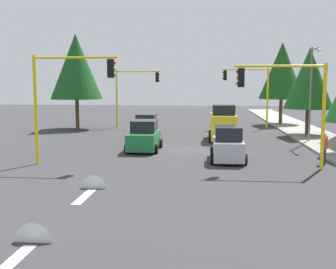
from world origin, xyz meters
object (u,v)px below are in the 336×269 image
tree_roadside_mid (309,78)px  pedestrian_crossing (324,148)px  traffic_signal_near_left (287,94)px  car_green (144,137)px  tree_roadside_far (282,71)px  car_orange (146,128)px  street_lamp_curbside (312,84)px  traffic_signal_near_right (67,88)px  car_silver (228,145)px  traffic_signal_far_right (134,87)px  traffic_signal_far_left (249,86)px  delivery_van_yellow (223,124)px  tree_opposite_side (76,67)px

tree_roadside_mid → pedestrian_crossing: tree_roadside_mid is taller
traffic_signal_near_left → car_green: traffic_signal_near_left is taller
traffic_signal_near_left → tree_roadside_far: size_ratio=0.61×
traffic_signal_near_left → pedestrian_crossing: bearing=121.3°
tree_roadside_far → pedestrian_crossing: (22.57, -1.51, -4.88)m
pedestrian_crossing → car_orange: bearing=-131.2°
traffic_signal_near_left → street_lamp_curbside: street_lamp_curbside is taller
car_green → pedestrian_crossing: car_green is taller
traffic_signal_near_left → traffic_signal_near_right: bearing=-90.0°
car_silver → car_orange: (-9.25, -6.03, 0.00)m
car_orange → pedestrian_crossing: size_ratio=2.32×
traffic_signal_near_left → street_lamp_curbside: bearing=159.7°
street_lamp_curbside → tree_roadside_far: bearing=178.8°
street_lamp_curbside → tree_roadside_mid: bearing=169.7°
car_orange → car_green: bearing=7.2°
traffic_signal_far_right → tree_roadside_mid: bearing=69.1°
traffic_signal_far_left → car_orange: (8.81, -8.92, -3.30)m
traffic_signal_near_left → traffic_signal_far_right: 23.00m
delivery_van_yellow → car_green: 7.74m
tree_roadside_mid → car_orange: size_ratio=1.86×
car_silver → car_green: (-3.38, -5.29, 0.00)m
tree_roadside_mid → car_orange: bearing=-78.0°
tree_opposite_side → street_lamp_curbside: bearing=67.4°
street_lamp_curbside → car_silver: size_ratio=1.85×
car_silver → traffic_signal_far_right: bearing=-154.6°
traffic_signal_far_left → street_lamp_curbside: bearing=18.4°
tree_opposite_side → pedestrian_crossing: 25.72m
pedestrian_crossing → traffic_signal_near_left: bearing=-58.7°
traffic_signal_far_right → tree_roadside_mid: 16.84m
traffic_signal_near_left → tree_roadside_mid: 14.70m
traffic_signal_near_right → car_orange: (-11.19, 2.54, -3.24)m
traffic_signal_far_left → car_silver: traffic_signal_far_left is taller
street_lamp_curbside → car_silver: street_lamp_curbside is taller
car_silver → pedestrian_crossing: car_silver is taller
tree_roadside_mid → delivery_van_yellow: 8.52m
traffic_signal_far_left → delivery_van_yellow: bearing=-17.3°
tree_opposite_side → car_green: tree_opposite_side is taller
traffic_signal_far_right → car_green: bearing=12.6°
traffic_signal_far_left → tree_roadside_far: size_ratio=0.68×
delivery_van_yellow → car_green: (5.59, -5.34, -0.38)m
tree_roadside_far → delivery_van_yellow: tree_roadside_far is taller
pedestrian_crossing → car_silver: bearing=-95.7°
car_silver → pedestrian_crossing: size_ratio=2.22×
car_orange → tree_opposite_side: bearing=-131.0°
delivery_van_yellow → pedestrian_crossing: delivery_van_yellow is taller
traffic_signal_near_left → pedestrian_crossing: 4.00m
tree_roadside_far → car_green: 22.70m
traffic_signal_near_left → traffic_signal_far_right: traffic_signal_far_right is taller
car_silver → pedestrian_crossing: bearing=84.3°
delivery_van_yellow → traffic_signal_near_left: bearing=14.2°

